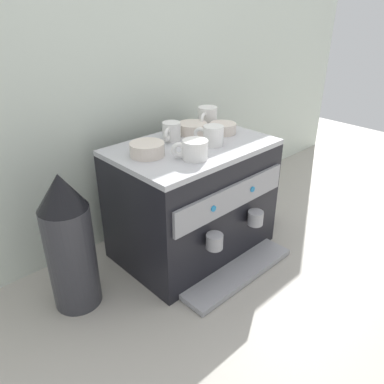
{
  "coord_description": "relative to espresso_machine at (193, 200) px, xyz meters",
  "views": [
    {
      "loc": [
        -0.86,
        -0.91,
        0.89
      ],
      "look_at": [
        0.0,
        0.0,
        0.25
      ],
      "focal_mm": 35.8,
      "sensor_mm": 36.0,
      "label": 1
    }
  ],
  "objects": [
    {
      "name": "ceramic_cup_3",
      "position": [
        -0.08,
        -0.09,
        0.25
      ],
      "size": [
        0.1,
        0.1,
        0.06
      ],
      "color": "white",
      "rests_on": "espresso_machine"
    },
    {
      "name": "ceramic_bowl_1",
      "position": [
        0.09,
        0.09,
        0.24
      ],
      "size": [
        0.11,
        0.11,
        0.04
      ],
      "color": "beige",
      "rests_on": "espresso_machine"
    },
    {
      "name": "coffee_grinder",
      "position": [
        -0.47,
        0.04,
        0.01
      ],
      "size": [
        0.15,
        0.15,
        0.46
      ],
      "color": "#333338",
      "rests_on": "ground_plane"
    },
    {
      "name": "tiled_backsplash_wall",
      "position": [
        0.0,
        0.3,
        0.34
      ],
      "size": [
        2.8,
        0.03,
        1.1
      ],
      "primitive_type": "cube",
      "color": "silver",
      "rests_on": "ground_plane"
    },
    {
      "name": "ceramic_bowl_2",
      "position": [
        -0.17,
        0.03,
        0.24
      ],
      "size": [
        0.11,
        0.11,
        0.04
      ],
      "color": "beige",
      "rests_on": "espresso_machine"
    },
    {
      "name": "ceramic_cup_2",
      "position": [
        0.19,
        0.12,
        0.26
      ],
      "size": [
        0.11,
        0.08,
        0.08
      ],
      "color": "white",
      "rests_on": "espresso_machine"
    },
    {
      "name": "ground_plane",
      "position": [
        0.0,
        0.0,
        -0.21
      ],
      "size": [
        4.0,
        4.0,
        0.0
      ],
      "primitive_type": "plane",
      "color": "#9E998E"
    },
    {
      "name": "milk_pitcher",
      "position": [
        0.39,
        -0.05,
        -0.15
      ],
      "size": [
        0.1,
        0.1,
        0.13
      ],
      "primitive_type": "cylinder",
      "color": "#B7B7BC",
      "rests_on": "ground_plane"
    },
    {
      "name": "ceramic_cup_1",
      "position": [
        0.05,
        -0.04,
        0.25
      ],
      "size": [
        0.07,
        0.1,
        0.07
      ],
      "color": "white",
      "rests_on": "espresso_machine"
    },
    {
      "name": "ceramic_bowl_0",
      "position": [
        0.17,
        0.02,
        0.23
      ],
      "size": [
        0.1,
        0.1,
        0.04
      ],
      "color": "beige",
      "rests_on": "espresso_machine"
    },
    {
      "name": "ceramic_cup_0",
      "position": [
        -0.02,
        0.09,
        0.25
      ],
      "size": [
        0.09,
        0.07,
        0.06
      ],
      "color": "white",
      "rests_on": "espresso_machine"
    },
    {
      "name": "espresso_machine",
      "position": [
        0.0,
        0.0,
        0.0
      ],
      "size": [
        0.56,
        0.48,
        0.43
      ],
      "color": "black",
      "rests_on": "ground_plane"
    }
  ]
}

